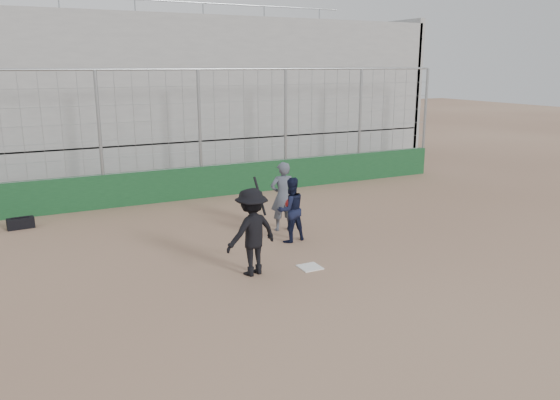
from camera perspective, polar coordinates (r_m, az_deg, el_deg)
name	(u,v)px	position (r m, az deg, el deg)	size (l,w,h in m)	color
ground	(310,268)	(11.51, 3.14, -7.08)	(90.00, 90.00, 0.00)	brown
home_plate	(310,267)	(11.51, 3.14, -7.02)	(0.44, 0.44, 0.02)	white
backstop	(201,168)	(17.46, -8.24, 3.35)	(18.10, 0.25, 4.04)	#133C1D
bleachers	(158,97)	(21.97, -12.59, 10.48)	(20.25, 6.70, 6.98)	gray
batter_at_plate	(252,232)	(10.90, -2.98, -3.34)	(1.27, 0.92, 1.93)	black
catcher_crouched	(291,220)	(12.98, 1.15, -2.12)	(0.85, 0.71, 1.07)	black
umpire	(283,200)	(13.83, 0.28, 0.02)	(0.65, 0.42, 1.60)	#464C59
equipment_bag	(21,223)	(15.65, -25.47, -2.20)	(0.67, 0.33, 0.32)	black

